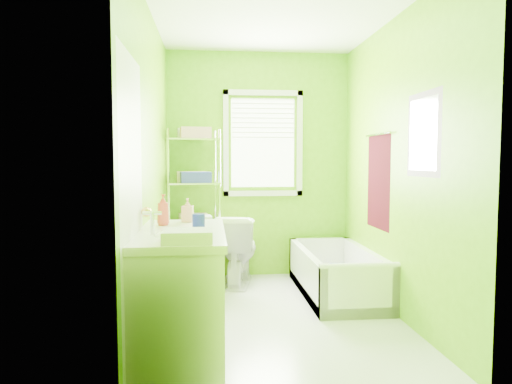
{
  "coord_description": "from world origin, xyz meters",
  "views": [
    {
      "loc": [
        -0.56,
        -3.85,
        1.36
      ],
      "look_at": [
        -0.15,
        0.25,
        1.07
      ],
      "focal_mm": 32.0,
      "sensor_mm": 36.0,
      "label": 1
    }
  ],
  "objects": [
    {
      "name": "ground",
      "position": [
        0.0,
        0.0,
        0.0
      ],
      "size": [
        2.9,
        2.9,
        0.0
      ],
      "primitive_type": "plane",
      "color": "silver",
      "rests_on": "ground"
    },
    {
      "name": "room_envelope",
      "position": [
        0.0,
        0.0,
        1.55
      ],
      "size": [
        2.14,
        2.94,
        2.62
      ],
      "color": "#65AB08",
      "rests_on": "ground"
    },
    {
      "name": "window",
      "position": [
        0.05,
        1.42,
        1.61
      ],
      "size": [
        0.92,
        0.05,
        1.22
      ],
      "color": "white",
      "rests_on": "ground"
    },
    {
      "name": "door",
      "position": [
        -1.04,
        -1.0,
        1.0
      ],
      "size": [
        0.09,
        0.8,
        2.0
      ],
      "color": "white",
      "rests_on": "ground"
    },
    {
      "name": "right_wall_decor",
      "position": [
        1.04,
        -0.02,
        1.32
      ],
      "size": [
        0.04,
        1.48,
        1.17
      ],
      "color": "#3B060E",
      "rests_on": "ground"
    },
    {
      "name": "bathtub",
      "position": [
        0.7,
        0.55,
        0.15
      ],
      "size": [
        0.7,
        1.5,
        0.48
      ],
      "color": "white",
      "rests_on": "ground"
    },
    {
      "name": "toilet",
      "position": [
        -0.28,
        1.06,
        0.38
      ],
      "size": [
        0.58,
        0.83,
        0.77
      ],
      "primitive_type": "imported",
      "rotation": [
        0.0,
        0.0,
        2.93
      ],
      "color": "white",
      "rests_on": "ground"
    },
    {
      "name": "vanity",
      "position": [
        -0.76,
        -0.76,
        0.47
      ],
      "size": [
        0.6,
        1.17,
        1.11
      ],
      "color": "white",
      "rests_on": "ground"
    },
    {
      "name": "wire_shelf_unit",
      "position": [
        -0.73,
        1.17,
        1.04
      ],
      "size": [
        0.61,
        0.49,
        1.7
      ],
      "color": "silver",
      "rests_on": "ground"
    }
  ]
}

